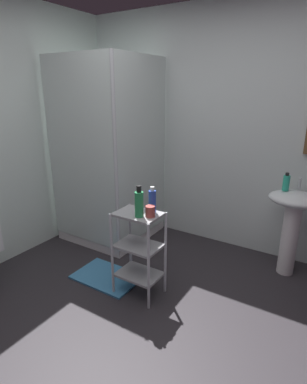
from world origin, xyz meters
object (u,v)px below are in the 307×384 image
(rinse_cup, at_px, (150,211))
(bath_mat, at_px, (107,277))
(hand_soap_bottle, at_px, (286,183))
(shower_stall, at_px, (113,201))
(pedestal_sink, at_px, (293,216))
(shampoo_bottle_blue, at_px, (152,201))
(body_wash_bottle_green, at_px, (139,203))
(storage_cart, at_px, (139,247))

(rinse_cup, bearing_deg, bath_mat, 176.58)
(hand_soap_bottle, relative_size, rinse_cup, 1.87)
(shower_stall, distance_m, rinse_cup, 1.24)
(hand_soap_bottle, xyz_separation_m, rinse_cup, (-0.79, -1.01, -0.10))
(pedestal_sink, xyz_separation_m, shampoo_bottle_blue, (-0.92, -0.92, 0.26))
(shower_stall, bearing_deg, bath_mat, -55.87)
(shampoo_bottle_blue, relative_size, rinse_cup, 2.43)
(shower_stall, distance_m, shampoo_bottle_blue, 1.18)
(hand_soap_bottle, bearing_deg, body_wash_bottle_green, -129.39)
(pedestal_sink, relative_size, hand_soap_bottle, 4.94)
(shampoo_bottle_blue, distance_m, bath_mat, 0.95)
(hand_soap_bottle, height_order, shampoo_bottle_blue, hand_soap_bottle)
(bath_mat, bearing_deg, storage_cart, -3.05)
(shower_stall, distance_m, bath_mat, 0.94)
(hand_soap_bottle, bearing_deg, shower_stall, -170.40)
(pedestal_sink, relative_size, bath_mat, 1.35)
(body_wash_bottle_green, xyz_separation_m, shampoo_bottle_blue, (0.04, 0.13, -0.01))
(bath_mat, bearing_deg, pedestal_sink, 35.18)
(shower_stall, xyz_separation_m, storage_cart, (0.85, -0.70, -0.03))
(shower_stall, xyz_separation_m, shampoo_bottle_blue, (0.93, -0.63, 0.37))
(shower_stall, relative_size, bath_mat, 3.33)
(pedestal_sink, height_order, shampoo_bottle_blue, shampoo_bottle_blue)
(pedestal_sink, distance_m, storage_cart, 1.43)
(rinse_cup, bearing_deg, storage_cart, 175.41)
(shampoo_bottle_blue, xyz_separation_m, bath_mat, (-0.47, -0.06, -0.83))
(hand_soap_bottle, bearing_deg, storage_cart, -132.37)
(shampoo_bottle_blue, height_order, rinse_cup, shampoo_bottle_blue)
(rinse_cup, bearing_deg, shower_stall, 143.55)
(pedestal_sink, bearing_deg, body_wash_bottle_green, -132.35)
(body_wash_bottle_green, relative_size, shampoo_bottle_blue, 1.17)
(hand_soap_bottle, relative_size, shampoo_bottle_blue, 0.77)
(storage_cart, distance_m, bath_mat, 0.57)
(hand_soap_bottle, bearing_deg, pedestal_sink, 0.06)
(storage_cart, height_order, shampoo_bottle_blue, shampoo_bottle_blue)
(body_wash_bottle_green, bearing_deg, rinse_cup, 31.03)
(shower_stall, height_order, rinse_cup, shower_stall)
(shampoo_bottle_blue, bearing_deg, shower_stall, 146.04)
(pedestal_sink, height_order, rinse_cup, rinse_cup)
(shower_stall, distance_m, hand_soap_bottle, 1.83)
(storage_cart, bearing_deg, body_wash_bottle_green, -48.08)
(body_wash_bottle_green, height_order, bath_mat, body_wash_bottle_green)
(shampoo_bottle_blue, bearing_deg, storage_cart, -137.53)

